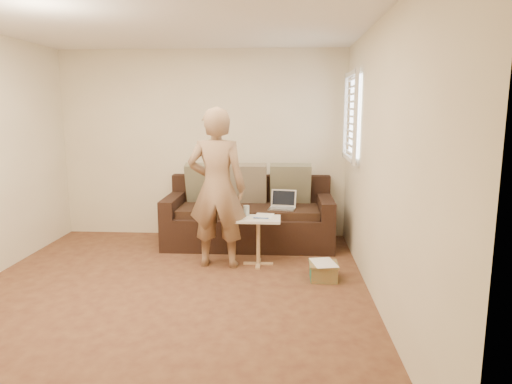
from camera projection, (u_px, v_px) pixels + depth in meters
The scene contains 18 objects.
floor at pixel (165, 296), 4.41m from camera, with size 4.50×4.50×0.00m, color #4B271C.
ceiling at pixel (155, 14), 3.95m from camera, with size 4.50×4.50×0.00m, color white.
wall_back at pixel (203, 144), 6.39m from camera, with size 4.00×4.00×0.00m, color beige.
wall_front at pixel (22, 222), 1.97m from camera, with size 4.00×4.00×0.00m, color beige.
wall_right at pixel (380, 164), 4.06m from camera, with size 4.50×4.50×0.00m, color beige.
window_blinds at pixel (352, 116), 5.47m from camera, with size 0.12×0.88×1.08m, color white, non-canonical shape.
sofa at pixel (249, 213), 6.04m from camera, with size 2.20×0.95×0.85m, color black, non-canonical shape.
pillow_left at pixel (206, 183), 6.21m from camera, with size 0.55×0.14×0.55m, color #6C6950, non-canonical shape.
pillow_mid at pixel (246, 184), 6.17m from camera, with size 0.55×0.14×0.55m, color #6E644E, non-canonical shape.
pillow_right at pixel (290, 184), 6.17m from camera, with size 0.55×0.14×0.55m, color #6C6950, non-canonical shape.
laptop_silver at pixel (282, 209), 5.84m from camera, with size 0.33×0.24×0.22m, color #B7BABC, non-canonical shape.
laptop_white at pixel (217, 207), 5.94m from camera, with size 0.32×0.23×0.23m, color white, non-canonical shape.
person at pixel (217, 188), 5.11m from camera, with size 0.66×0.45×1.82m, color brown.
side_table at pixel (258, 241), 5.26m from camera, with size 0.51×0.36×0.56m, color silver, non-canonical shape.
drinking_glass at pixel (246, 211), 5.31m from camera, with size 0.07×0.07×0.12m, color silver, non-canonical shape.
scissors at pixel (261, 218), 5.15m from camera, with size 0.18×0.10×0.02m, color silver, non-canonical shape.
paper_on_table at pixel (264, 216), 5.29m from camera, with size 0.21×0.30×0.00m, color white, non-canonical shape.
striped_box at pixel (323, 271), 4.82m from camera, with size 0.30×0.30×0.19m, color orange, non-canonical shape.
Camera 1 is at (1.13, -4.10, 1.78)m, focal length 31.87 mm.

